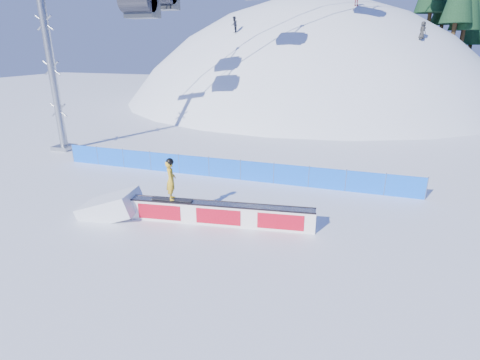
% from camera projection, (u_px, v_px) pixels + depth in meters
% --- Properties ---
extents(ground, '(160.00, 160.00, 0.00)m').
position_uv_depth(ground, '(193.00, 207.00, 18.44)').
color(ground, silver).
rests_on(ground, ground).
extents(snow_hill, '(64.00, 64.00, 64.00)m').
position_uv_depth(snow_hill, '(304.00, 209.00, 62.15)').
color(snow_hill, white).
rests_on(snow_hill, ground).
extents(safety_fence, '(22.05, 0.05, 1.30)m').
position_uv_depth(safety_fence, '(225.00, 168.00, 22.27)').
color(safety_fence, blue).
rests_on(safety_fence, ground).
extents(rail_box, '(8.35, 1.65, 1.00)m').
position_uv_depth(rail_box, '(220.00, 214.00, 16.51)').
color(rail_box, white).
rests_on(rail_box, ground).
extents(snow_ramp, '(2.97, 2.07, 1.73)m').
position_uv_depth(snow_ramp, '(112.00, 215.00, 17.57)').
color(snow_ramp, silver).
rests_on(snow_ramp, ground).
extents(snowboarder, '(1.88, 0.78, 1.94)m').
position_uv_depth(snowboarder, '(171.00, 180.00, 16.39)').
color(snowboarder, black).
rests_on(snowboarder, rail_box).
extents(distant_skiers, '(19.83, 10.40, 6.77)m').
position_uv_depth(distant_skiers, '(325.00, 7.00, 41.28)').
color(distant_skiers, black).
rests_on(distant_skiers, ground).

